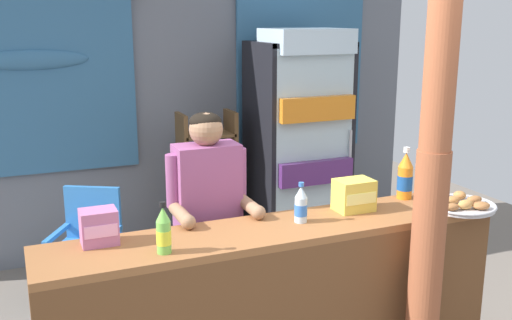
# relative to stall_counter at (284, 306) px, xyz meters

# --- Properties ---
(back_wall_curtained) EXTENTS (4.79, 0.22, 2.87)m
(back_wall_curtained) POSITION_rel_stall_counter_xyz_m (0.07, 2.55, 0.90)
(back_wall_curtained) COLOR slate
(back_wall_curtained) RESTS_ON ground
(stall_counter) EXTENTS (2.48, 0.45, 1.00)m
(stall_counter) POSITION_rel_stall_counter_xyz_m (0.00, 0.00, 0.00)
(stall_counter) COLOR #935B33
(stall_counter) RESTS_ON ground
(timber_post) EXTENTS (0.20, 0.17, 2.85)m
(timber_post) POSITION_rel_stall_counter_xyz_m (0.69, -0.27, 0.78)
(timber_post) COLOR #995133
(timber_post) RESTS_ON ground
(drink_fridge) EXTENTS (0.79, 0.72, 1.98)m
(drink_fridge) POSITION_rel_stall_counter_xyz_m (1.09, 1.98, 0.50)
(drink_fridge) COLOR black
(drink_fridge) RESTS_ON ground
(bottle_shelf_rack) EXTENTS (0.48, 0.28, 1.29)m
(bottle_shelf_rack) POSITION_rel_stall_counter_xyz_m (0.29, 2.16, 0.09)
(bottle_shelf_rack) COLOR brown
(bottle_shelf_rack) RESTS_ON ground
(plastic_lawn_chair) EXTENTS (0.60, 0.60, 0.86)m
(plastic_lawn_chair) POSITION_rel_stall_counter_xyz_m (-0.80, 1.63, -0.10)
(plastic_lawn_chair) COLOR #3884D6
(plastic_lawn_chair) RESTS_ON ground
(shopkeeper) EXTENTS (0.48, 0.42, 1.56)m
(shopkeeper) POSITION_rel_stall_counter_xyz_m (-0.24, 0.51, 0.39)
(shopkeeper) COLOR #28282D
(shopkeeper) RESTS_ON ground
(soda_bottle_orange_soda) EXTENTS (0.09, 0.09, 0.32)m
(soda_bottle_orange_soda) POSITION_rel_stall_counter_xyz_m (0.92, 0.25, 0.54)
(soda_bottle_orange_soda) COLOR orange
(soda_bottle_orange_soda) RESTS_ON stall_counter
(soda_bottle_lime_soda) EXTENTS (0.07, 0.07, 0.25)m
(soda_bottle_lime_soda) POSITION_rel_stall_counter_xyz_m (-0.64, -0.02, 0.51)
(soda_bottle_lime_soda) COLOR #75C64C
(soda_bottle_lime_soda) RESTS_ON stall_counter
(soda_bottle_water) EXTENTS (0.07, 0.07, 0.22)m
(soda_bottle_water) POSITION_rel_stall_counter_xyz_m (0.15, 0.12, 0.50)
(soda_bottle_water) COLOR silver
(soda_bottle_water) RESTS_ON stall_counter
(snack_box_wafer) EXTENTS (0.17, 0.14, 0.17)m
(snack_box_wafer) POSITION_rel_stall_counter_xyz_m (-0.90, 0.22, 0.50)
(snack_box_wafer) COLOR #B76699
(snack_box_wafer) RESTS_ON stall_counter
(snack_box_instant_noodle) EXTENTS (0.21, 0.16, 0.18)m
(snack_box_instant_noodle) POSITION_rel_stall_counter_xyz_m (0.52, 0.18, 0.50)
(snack_box_instant_noodle) COLOR #EAD14C
(snack_box_instant_noodle) RESTS_ON stall_counter
(pastry_tray) EXTENTS (0.39, 0.39, 0.07)m
(pastry_tray) POSITION_rel_stall_counter_xyz_m (1.11, -0.03, 0.43)
(pastry_tray) COLOR #BCBCC1
(pastry_tray) RESTS_ON stall_counter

